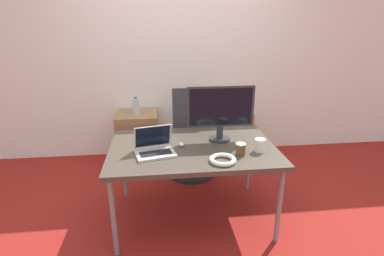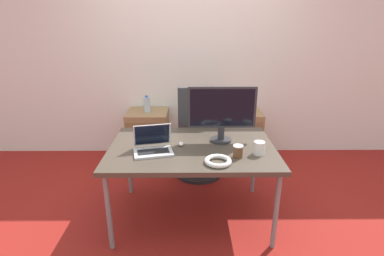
{
  "view_description": "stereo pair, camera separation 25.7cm",
  "coord_description": "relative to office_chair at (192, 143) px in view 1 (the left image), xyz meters",
  "views": [
    {
      "loc": [
        -0.28,
        -2.36,
        1.74
      ],
      "look_at": [
        0.0,
        0.05,
        0.86
      ],
      "focal_mm": 28.0,
      "sensor_mm": 36.0,
      "label": 1
    },
    {
      "loc": [
        -0.02,
        -2.38,
        1.74
      ],
      "look_at": [
        0.0,
        0.05,
        0.86
      ],
      "focal_mm": 28.0,
      "sensor_mm": 36.0,
      "label": 2
    }
  ],
  "objects": [
    {
      "name": "coffee_cup_white",
      "position": [
        0.46,
        -0.93,
        0.34
      ],
      "size": [
        0.09,
        0.09,
        0.11
      ],
      "color": "white",
      "rests_on": "desk"
    },
    {
      "name": "coffee_cup_brown",
      "position": [
        0.28,
        -0.99,
        0.34
      ],
      "size": [
        0.08,
        0.08,
        0.1
      ],
      "color": "brown",
      "rests_on": "desk"
    },
    {
      "name": "cable_coil",
      "position": [
        0.11,
        -1.09,
        0.31
      ],
      "size": [
        0.21,
        0.21,
        0.04
      ],
      "color": "white",
      "rests_on": "desk"
    },
    {
      "name": "wall_back",
      "position": [
        -0.08,
        0.76,
        0.88
      ],
      "size": [
        10.0,
        0.05,
        2.6
      ],
      "color": "white",
      "rests_on": "ground_plane"
    },
    {
      "name": "monitor",
      "position": [
        0.18,
        -0.65,
        0.57
      ],
      "size": [
        0.59,
        0.19,
        0.5
      ],
      "color": "#2D2D33",
      "rests_on": "desk"
    },
    {
      "name": "laptop_center",
      "position": [
        -0.41,
        -0.87,
        0.34
      ],
      "size": [
        0.35,
        0.32,
        0.22
      ],
      "color": "silver",
      "rests_on": "desk"
    },
    {
      "name": "mouse",
      "position": [
        -0.18,
        -0.75,
        0.31
      ],
      "size": [
        0.05,
        0.07,
        0.03
      ],
      "color": "silver",
      "rests_on": "desk"
    },
    {
      "name": "cabinet_right",
      "position": [
        0.55,
        0.49,
        -0.1
      ],
      "size": [
        0.51,
        0.48,
        0.65
      ],
      "color": "#99754C",
      "rests_on": "ground_plane"
    },
    {
      "name": "desk",
      "position": [
        -0.08,
        -0.77,
        0.24
      ],
      "size": [
        1.42,
        0.96,
        0.71
      ],
      "color": "#473D33",
      "rests_on": "ground_plane"
    },
    {
      "name": "ground_plane",
      "position": [
        -0.08,
        -0.77,
        -0.42
      ],
      "size": [
        14.0,
        14.0,
        0.0
      ],
      "primitive_type": "plane",
      "color": "maroon"
    },
    {
      "name": "water_bottle",
      "position": [
        -0.64,
        0.49,
        0.32
      ],
      "size": [
        0.08,
        0.08,
        0.21
      ],
      "color": "silver",
      "rests_on": "cabinet_left"
    },
    {
      "name": "office_chair",
      "position": [
        0.0,
        0.0,
        0.0
      ],
      "size": [
        0.56,
        0.56,
        1.1
      ],
      "color": "#232326",
      "rests_on": "ground_plane"
    },
    {
      "name": "cabinet_left",
      "position": [
        -0.64,
        0.49,
        -0.1
      ],
      "size": [
        0.51,
        0.48,
        0.65
      ],
      "color": "#99754C",
      "rests_on": "ground_plane"
    }
  ]
}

